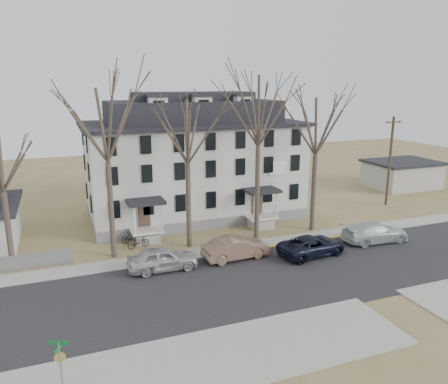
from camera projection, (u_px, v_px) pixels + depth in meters
name	position (u px, v px, depth m)	size (l,w,h in m)	color
ground	(307.00, 287.00, 28.33)	(120.00, 120.00, 0.00)	olive
main_road	(291.00, 275.00, 30.14)	(120.00, 10.00, 0.04)	#27272A
far_sidewalk	(255.00, 246.00, 35.57)	(120.00, 2.00, 0.08)	#A09F97
near_sidewalk_left	(218.00, 359.00, 21.02)	(20.00, 5.00, 0.08)	#A09F97
yellow_curb	(313.00, 241.00, 36.50)	(14.00, 0.25, 0.06)	gold
boarding_house	(194.00, 162.00, 42.56)	(20.80, 12.36, 12.05)	slate
distant_building	(402.00, 174.00, 55.08)	(8.50, 6.50, 3.35)	#A09F97
tree_far_left	(105.00, 120.00, 30.83)	(8.40, 8.40, 13.72)	#473B31
tree_mid_left	(187.00, 127.00, 33.11)	(7.80, 7.80, 12.74)	#473B31
tree_center	(259.00, 106.00, 34.83)	(9.00, 9.00, 14.70)	#473B31
tree_mid_right	(317.00, 122.00, 37.11)	(7.80, 7.80, 12.74)	#473B31
utility_pole_far	(390.00, 160.00, 46.24)	(2.00, 0.28, 9.50)	#3D3023
car_silver	(163.00, 259.00, 30.70)	(1.99, 4.94, 1.68)	silver
car_tan	(236.00, 248.00, 32.69)	(1.79, 5.12, 1.69)	#7C5D49
car_navy	(312.00, 246.00, 33.40)	(2.51, 5.44, 1.51)	black
car_white	(375.00, 233.00, 36.19)	(2.30, 5.65, 1.64)	silver
bicycle_left	(138.00, 243.00, 34.86)	(0.64, 1.83, 0.96)	black
bicycle_right	(132.00, 238.00, 35.82)	(0.47, 1.65, 0.99)	black
street_sign	(60.00, 361.00, 17.93)	(0.78, 0.78, 2.75)	gray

